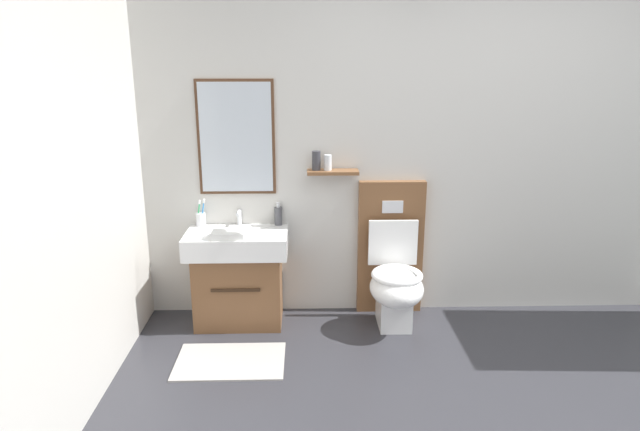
{
  "coord_description": "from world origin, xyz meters",
  "views": [
    {
      "loc": [
        -1.23,
        -2.14,
        1.84
      ],
      "look_at": [
        -1.14,
        1.28,
        0.86
      ],
      "focal_mm": 30.85,
      "sensor_mm": 36.0,
      "label": 1
    }
  ],
  "objects_px": {
    "toilet": "(393,272)",
    "toothbrush_cup": "(201,219)",
    "soap_dispenser": "(278,216)",
    "vanity_sink_left": "(239,274)",
    "folded_hand_towel": "(228,234)"
  },
  "relations": [
    {
      "from": "toothbrush_cup",
      "to": "soap_dispenser",
      "type": "bearing_deg",
      "value": 1.02
    },
    {
      "from": "toilet",
      "to": "toothbrush_cup",
      "type": "relative_size",
      "value": 4.97
    },
    {
      "from": "toothbrush_cup",
      "to": "soap_dispenser",
      "type": "xyz_separation_m",
      "value": [
        0.56,
        0.01,
        0.02
      ]
    },
    {
      "from": "vanity_sink_left",
      "to": "toilet",
      "type": "distance_m",
      "value": 1.1
    },
    {
      "from": "vanity_sink_left",
      "to": "folded_hand_towel",
      "type": "height_order",
      "value": "folded_hand_towel"
    },
    {
      "from": "soap_dispenser",
      "to": "folded_hand_towel",
      "type": "distance_m",
      "value": 0.43
    },
    {
      "from": "toilet",
      "to": "folded_hand_towel",
      "type": "bearing_deg",
      "value": -174.51
    },
    {
      "from": "toilet",
      "to": "soap_dispenser",
      "type": "relative_size",
      "value": 5.95
    },
    {
      "from": "vanity_sink_left",
      "to": "soap_dispenser",
      "type": "height_order",
      "value": "soap_dispenser"
    },
    {
      "from": "vanity_sink_left",
      "to": "folded_hand_towel",
      "type": "xyz_separation_m",
      "value": [
        -0.04,
        -0.12,
        0.34
      ]
    },
    {
      "from": "vanity_sink_left",
      "to": "toilet",
      "type": "xyz_separation_m",
      "value": [
        1.1,
        -0.01,
        0.01
      ]
    },
    {
      "from": "toilet",
      "to": "toothbrush_cup",
      "type": "bearing_deg",
      "value": 173.33
    },
    {
      "from": "toilet",
      "to": "soap_dispenser",
      "type": "distance_m",
      "value": 0.92
    },
    {
      "from": "vanity_sink_left",
      "to": "folded_hand_towel",
      "type": "bearing_deg",
      "value": -107.77
    },
    {
      "from": "vanity_sink_left",
      "to": "toothbrush_cup",
      "type": "bearing_deg",
      "value": 151.79
    }
  ]
}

